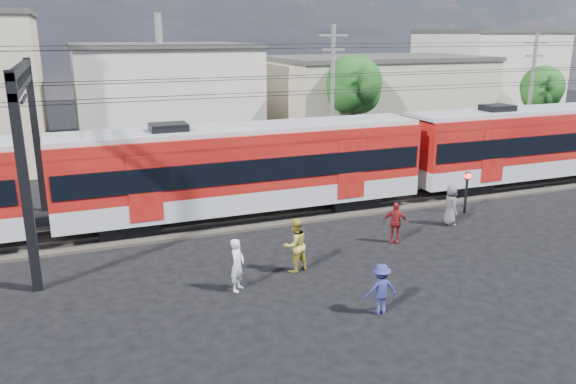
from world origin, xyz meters
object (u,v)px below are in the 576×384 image
(car_silver, at_px, (566,143))
(crossing_signal, at_px, (467,185))
(pedestrian_a, at_px, (237,265))
(commuter_train, at_px, (249,166))
(pedestrian_c, at_px, (381,289))

(car_silver, distance_m, crossing_signal, 17.08)
(car_silver, bearing_deg, pedestrian_a, 125.91)
(pedestrian_a, xyz_separation_m, crossing_signal, (12.08, 3.97, 0.47))
(commuter_train, relative_size, crossing_signal, 25.97)
(commuter_train, distance_m, car_silver, 25.04)
(pedestrian_a, relative_size, car_silver, 0.41)
(commuter_train, relative_size, pedestrian_a, 28.79)
(commuter_train, relative_size, pedestrian_c, 32.33)
(crossing_signal, bearing_deg, car_silver, 29.12)
(commuter_train, xyz_separation_m, pedestrian_c, (0.91, -9.92, -1.62))
(pedestrian_a, bearing_deg, car_silver, -26.84)
(car_silver, bearing_deg, pedestrian_c, 134.56)
(commuter_train, bearing_deg, car_silver, 12.48)
(commuter_train, height_order, pedestrian_a, commuter_train)
(commuter_train, bearing_deg, pedestrian_a, -110.63)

